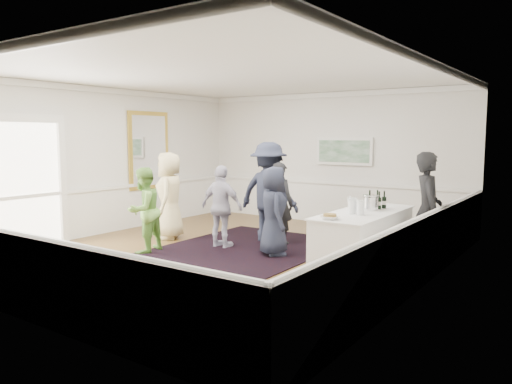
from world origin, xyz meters
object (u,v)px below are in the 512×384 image
Objects in this scene: serving_table at (364,241)px; guest_dark_b at (279,203)px; ice_bucket at (371,203)px; guest_lilac at (222,207)px; guest_dark_a at (269,192)px; guest_navy at (274,211)px; nut_bowl at (330,217)px; guest_tan at (169,196)px; guest_green at (144,210)px; bartender at (427,210)px.

guest_dark_b is (-2.15, 0.89, 0.34)m from serving_table.
ice_bucket reaches higher than serving_table.
guest_lilac is 1.10m from guest_dark_a.
guest_navy is 6.08× the size of nut_bowl.
guest_tan is 1.44m from guest_lilac.
nut_bowl is (4.18, -0.97, 0.08)m from guest_tan.
guest_green reaches higher than serving_table.
guest_dark_b is at bearing 163.19° from ice_bucket.
serving_table is at bearing -133.19° from guest_navy.
serving_table is 2.90m from guest_lilac.
guest_green is 5.96× the size of nut_bowl.
guest_lilac is (-2.88, -0.03, 0.32)m from serving_table.
guest_navy is at bearing 148.63° from nut_bowl.
guest_tan reaches higher than serving_table.
serving_table is 2.35m from guest_dark_b.
guest_dark_b is at bearing -16.62° from guest_navy.
nut_bowl is at bearing 138.89° from guest_dark_b.
bartender is at bearing 105.30° from guest_green.
guest_lilac is 1.17m from guest_dark_b.
guest_dark_a is (0.42, 0.99, 0.22)m from guest_lilac.
guest_tan is 2.59m from guest_navy.
guest_lilac is at bearing 54.30° from guest_tan.
guest_dark_a is (1.85, 0.95, 0.11)m from guest_tan.
guest_dark_b is (1.66, 2.05, 0.03)m from guest_green.
guest_tan is 1.13× the size of guest_navy.
guest_dark_b is 6.19× the size of nut_bowl.
nut_bowl is at bearing -96.63° from ice_bucket.
bartender reaches higher than nut_bowl.
nut_bowl is at bearing 85.35° from guest_green.
serving_table is 8.98× the size of ice_bucket.
serving_table is 1.47× the size of guest_lilac.
guest_lilac is at bearing 52.74° from guest_dark_b.
guest_dark_b reaches higher than serving_table.
guest_lilac is 2.91m from nut_bowl.
guest_lilac is at bearing 75.42° from bartender.
guest_lilac is 0.99× the size of guest_navy.
guest_navy is (-2.49, -0.78, -0.14)m from bartender.
guest_dark_a reaches higher than bartender.
guest_tan is at bearing -2.81° from guest_lilac.
serving_table is 4.00m from guest_green.
guest_dark_b is at bearing -129.69° from guest_lilac.
guest_dark_a is 3.02m from nut_bowl.
guest_navy is 1.77m from ice_bucket.
guest_lilac is at bearing -174.81° from ice_bucket.
guest_navy is (-1.72, 0.01, 0.33)m from serving_table.
ice_bucket is (1.73, 0.22, 0.26)m from guest_navy.
bartender is 1.04× the size of guest_tan.
guest_dark_b reaches higher than guest_green.
guest_green is 2.53m from guest_dark_a.
guest_green is 3.69m from nut_bowl.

